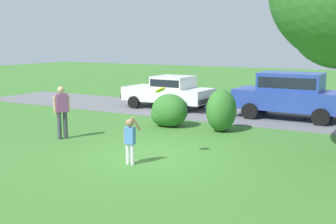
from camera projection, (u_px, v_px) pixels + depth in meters
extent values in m
plane|color=#3D752D|center=(151.00, 156.00, 11.83)|extent=(80.00, 80.00, 0.00)
cube|color=slate|center=(240.00, 115.00, 18.33)|extent=(28.00, 4.40, 0.02)
ellipsoid|color=#33702B|center=(170.00, 110.00, 15.83)|extent=(1.40, 1.22, 1.24)
ellipsoid|color=#33702B|center=(165.00, 114.00, 15.94)|extent=(1.07, 1.07, 0.96)
ellipsoid|color=#33702B|center=(221.00, 110.00, 14.97)|extent=(1.05, 1.23, 1.52)
cube|color=white|center=(168.00, 94.00, 20.15)|extent=(4.28, 2.02, 0.64)
cube|color=white|center=(173.00, 82.00, 19.89)|extent=(1.75, 1.69, 0.56)
cube|color=black|center=(173.00, 82.00, 19.89)|extent=(1.62, 1.71, 0.34)
cylinder|color=black|center=(134.00, 102.00, 20.09)|extent=(0.61, 0.25, 0.60)
cylinder|color=black|center=(156.00, 98.00, 21.67)|extent=(0.61, 0.25, 0.60)
cylinder|color=black|center=(181.00, 107.00, 18.75)|extent=(0.61, 0.25, 0.60)
cylinder|color=black|center=(201.00, 102.00, 20.33)|extent=(0.61, 0.25, 0.60)
cube|color=black|center=(132.00, 95.00, 21.28)|extent=(0.20, 1.75, 0.20)
cube|color=black|center=(208.00, 101.00, 19.07)|extent=(0.20, 1.75, 0.20)
cube|color=#28429E|center=(290.00, 100.00, 17.36)|extent=(4.52, 1.89, 0.80)
cube|color=#28429E|center=(291.00, 81.00, 17.24)|extent=(2.49, 1.65, 0.72)
cube|color=black|center=(291.00, 81.00, 17.24)|extent=(2.30, 1.67, 0.43)
cylinder|color=black|center=(250.00, 111.00, 17.32)|extent=(0.68, 0.23, 0.68)
cylinder|color=black|center=(263.00, 105.00, 18.93)|extent=(0.68, 0.23, 0.68)
cylinder|color=black|center=(321.00, 117.00, 15.96)|extent=(0.68, 0.23, 0.68)
cylinder|color=black|center=(329.00, 110.00, 17.57)|extent=(0.68, 0.23, 0.68)
cube|color=black|center=(237.00, 101.00, 18.51)|extent=(0.14, 1.75, 0.20)
cylinder|color=white|center=(128.00, 154.00, 11.02)|extent=(0.10, 0.10, 0.55)
cylinder|color=white|center=(132.00, 154.00, 10.97)|extent=(0.10, 0.10, 0.55)
cube|color=#4C7FCC|center=(130.00, 136.00, 10.91)|extent=(0.27, 0.18, 0.44)
sphere|color=#A37556|center=(130.00, 123.00, 10.86)|extent=(0.20, 0.20, 0.20)
cylinder|color=#A37556|center=(136.00, 124.00, 10.84)|extent=(0.19, 0.25, 0.39)
cylinder|color=#A37556|center=(124.00, 137.00, 10.99)|extent=(0.07, 0.07, 0.36)
cylinder|color=yellow|center=(160.00, 90.00, 11.23)|extent=(0.27, 0.28, 0.20)
cylinder|color=#337FDB|center=(160.00, 90.00, 11.23)|extent=(0.16, 0.16, 0.12)
cylinder|color=#3F3F4C|center=(59.00, 126.00, 13.82)|extent=(0.14, 0.14, 0.90)
cylinder|color=#3F3F4C|center=(65.00, 125.00, 13.92)|extent=(0.14, 0.14, 0.90)
cube|color=#994C8C|center=(61.00, 103.00, 13.74)|extent=(0.38, 0.42, 0.60)
sphere|color=tan|center=(61.00, 90.00, 13.67)|extent=(0.22, 0.22, 0.22)
cylinder|color=tan|center=(55.00, 105.00, 13.65)|extent=(0.09, 0.09, 0.55)
cylinder|color=tan|center=(68.00, 104.00, 13.85)|extent=(0.09, 0.09, 0.55)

